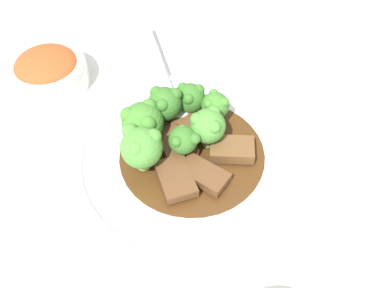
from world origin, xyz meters
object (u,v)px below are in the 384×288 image
(beef_strip_0, at_px, (232,149))
(broccoli_floret_3, at_px, (190,98))
(broccoli_floret_1, at_px, (208,126))
(side_bowl_kimchi, at_px, (48,71))
(beef_strip_4, at_px, (197,123))
(broccoli_floret_0, at_px, (141,145))
(broccoli_floret_6, at_px, (165,104))
(broccoli_floret_4, at_px, (143,122))
(broccoli_floret_5, at_px, (215,105))
(beef_strip_2, at_px, (176,179))
(beef_strip_1, at_px, (205,174))
(sauce_dish, at_px, (353,103))
(broccoli_floret_2, at_px, (184,142))
(main_plate, at_px, (192,157))
(serving_spoon, at_px, (174,99))
(beef_strip_3, at_px, (173,137))

(beef_strip_0, xyz_separation_m, broccoli_floret_3, (-0.02, 0.08, 0.02))
(broccoli_floret_1, xyz_separation_m, side_bowl_kimchi, (-0.16, 0.19, -0.03))
(beef_strip_4, relative_size, broccoli_floret_0, 1.16)
(broccoli_floret_3, bearing_deg, beef_strip_0, -74.36)
(beef_strip_4, height_order, broccoli_floret_6, broccoli_floret_6)
(broccoli_floret_4, relative_size, broccoli_floret_5, 1.34)
(beef_strip_2, bearing_deg, beef_strip_1, -7.97)
(broccoli_floret_4, bearing_deg, sauce_dish, -4.98)
(beef_strip_2, height_order, broccoli_floret_6, broccoli_floret_6)
(broccoli_floret_6, height_order, side_bowl_kimchi, broccoli_floret_6)
(beef_strip_0, relative_size, sauce_dish, 0.76)
(broccoli_floret_2, height_order, broccoli_floret_4, broccoli_floret_4)
(broccoli_floret_4, height_order, broccoli_floret_6, broccoli_floret_4)
(sauce_dish, bearing_deg, broccoli_floret_0, -177.96)
(main_plate, bearing_deg, sauce_dish, 3.39)
(main_plate, xyz_separation_m, serving_spoon, (0.01, 0.08, 0.02))
(beef_strip_4, relative_size, broccoli_floret_5, 1.65)
(main_plate, relative_size, beef_strip_0, 4.65)
(broccoli_floret_0, height_order, broccoli_floret_3, broccoli_floret_0)
(beef_strip_0, bearing_deg, broccoli_floret_4, 148.40)
(broccoli_floret_3, xyz_separation_m, sauce_dish, (0.21, -0.05, -0.04))
(beef_strip_1, distance_m, broccoli_floret_2, 0.04)
(broccoli_floret_3, relative_size, serving_spoon, 0.19)
(beef_strip_0, distance_m, sauce_dish, 0.19)
(beef_strip_4, bearing_deg, broccoli_floret_6, 146.91)
(beef_strip_4, distance_m, broccoli_floret_6, 0.05)
(beef_strip_2, relative_size, broccoli_floret_0, 0.96)
(broccoli_floret_6, distance_m, serving_spoon, 0.04)
(broccoli_floret_1, height_order, broccoli_floret_3, broccoli_floret_1)
(beef_strip_0, bearing_deg, main_plate, 158.19)
(broccoli_floret_3, bearing_deg, beef_strip_4, -92.43)
(broccoli_floret_0, xyz_separation_m, serving_spoon, (0.06, 0.08, -0.03))
(beef_strip_1, height_order, beef_strip_3, beef_strip_1)
(broccoli_floret_1, relative_size, broccoli_floret_4, 0.98)
(main_plate, height_order, beef_strip_1, beef_strip_1)
(broccoli_floret_5, bearing_deg, broccoli_floret_0, -160.33)
(broccoli_floret_4, bearing_deg, broccoli_floret_3, 20.65)
(beef_strip_0, bearing_deg, broccoli_floret_5, 88.49)
(broccoli_floret_5, distance_m, sauce_dish, 0.19)
(broccoli_floret_5, bearing_deg, broccoli_floret_1, -123.90)
(beef_strip_3, xyz_separation_m, broccoli_floret_4, (-0.03, 0.01, 0.03))
(beef_strip_1, distance_m, beef_strip_3, 0.07)
(beef_strip_4, relative_size, serving_spoon, 0.31)
(serving_spoon, bearing_deg, beef_strip_1, -92.24)
(beef_strip_4, distance_m, broccoli_floret_3, 0.03)
(broccoli_floret_6, bearing_deg, broccoli_floret_5, -15.98)
(broccoli_floret_4, bearing_deg, broccoli_floret_1, -25.70)
(beef_strip_3, relative_size, side_bowl_kimchi, 0.69)
(beef_strip_4, relative_size, broccoli_floret_4, 1.23)
(broccoli_floret_4, relative_size, serving_spoon, 0.25)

